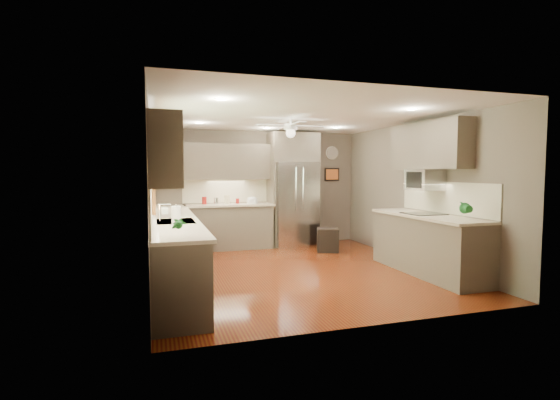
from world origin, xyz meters
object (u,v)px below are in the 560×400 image
bowl (252,202)px  stool (328,240)px  potted_plant_left (179,224)px  canister_d (238,201)px  canister_b (216,201)px  canister_c (227,200)px  paper_towel (176,217)px  refrigerator (294,191)px  potted_plant_right (466,208)px  canister_a (204,200)px  microwave (425,180)px  soap_bottle (164,211)px

bowl → stool: 1.77m
potted_plant_left → canister_d: bearing=70.9°
canister_b → canister_c: bearing=0.9°
bowl → paper_towel: 3.83m
canister_d → refrigerator: size_ratio=0.04×
canister_b → canister_d: canister_b is taller
potted_plant_left → bowl: (1.73, 4.07, -0.11)m
potted_plant_left → potted_plant_right: potted_plant_right is taller
canister_b → canister_d: 0.44m
stool → paper_towel: size_ratio=1.98×
canister_a → stool: size_ratio=0.29×
potted_plant_left → paper_towel: 0.65m
refrigerator → microwave: (1.33, -2.71, 0.29)m
canister_a → canister_d: canister_a is taller
canister_c → canister_d: size_ratio=1.80×
microwave → canister_c: bearing=135.4°
potted_plant_left → bowl: bearing=66.9°
soap_bottle → microwave: (4.09, -0.55, 0.44)m
stool → paper_towel: 4.09m
canister_b → stool: (2.12, -0.89, -0.77)m
potted_plant_left → stool: size_ratio=0.51×
canister_b → stool: 2.42m
canister_b → canister_c: (0.22, 0.00, 0.02)m
canister_b → bowl: size_ratio=0.61×
canister_b → potted_plant_right: 4.79m
canister_d → refrigerator: (1.24, -0.03, 0.19)m
potted_plant_right → microwave: bearing=83.3°
soap_bottle → paper_towel: size_ratio=0.74×
canister_c → bowl: 0.54m
canister_b → stool: canister_b is taller
canister_d → microwave: microwave is taller
canister_a → potted_plant_left: (-0.73, -4.15, 0.06)m
refrigerator → paper_towel: (-2.65, -3.40, -0.11)m
canister_a → paper_towel: bearing=-101.8°
soap_bottle → refrigerator: bearing=37.9°
soap_bottle → stool: size_ratio=0.38×
canister_b → microwave: size_ratio=0.25×
bowl → canister_a: bearing=175.4°
canister_c → canister_d: (0.22, -0.01, -0.03)m
potted_plant_right → refrigerator: refrigerator is taller
soap_bottle → paper_towel: paper_towel is taller
bowl → microwave: size_ratio=0.41×
paper_towel → potted_plant_left: bearing=-90.1°
canister_d → soap_bottle: 2.66m
canister_d → potted_plant_right: potted_plant_right is taller
soap_bottle → stool: (3.19, 1.30, -0.80)m
potted_plant_left → paper_towel: paper_towel is taller
soap_bottle → bowl: bearing=49.7°
canister_d → paper_towel: (-1.41, -3.43, 0.08)m
canister_d → refrigerator: 1.25m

